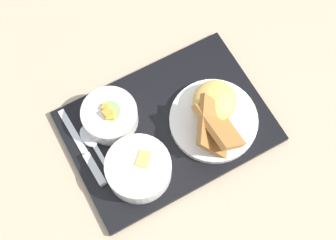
{
  "coord_description": "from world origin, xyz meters",
  "views": [
    {
      "loc": [
        -0.17,
        -0.3,
        0.92
      ],
      "look_at": [
        0.0,
        0.0,
        0.04
      ],
      "focal_mm": 50.0,
      "sensor_mm": 36.0,
      "label": 1
    }
  ],
  "objects_px": {
    "bowl_salad": "(110,115)",
    "bowl_soup": "(139,168)",
    "plate_main": "(215,115)",
    "spoon": "(94,144)",
    "knife": "(90,161)"
  },
  "relations": [
    {
      "from": "bowl_soup",
      "to": "spoon",
      "type": "relative_size",
      "value": 0.88
    },
    {
      "from": "knife",
      "to": "spoon",
      "type": "xyz_separation_m",
      "value": [
        0.02,
        0.03,
        -0.0
      ]
    },
    {
      "from": "plate_main",
      "to": "spoon",
      "type": "bearing_deg",
      "value": 162.0
    },
    {
      "from": "plate_main",
      "to": "bowl_soup",
      "type": "bearing_deg",
      "value": -174.06
    },
    {
      "from": "plate_main",
      "to": "bowl_salad",
      "type": "bearing_deg",
      "value": 149.62
    },
    {
      "from": "bowl_soup",
      "to": "knife",
      "type": "bearing_deg",
      "value": 137.3
    },
    {
      "from": "plate_main",
      "to": "spoon",
      "type": "height_order",
      "value": "plate_main"
    },
    {
      "from": "bowl_soup",
      "to": "spoon",
      "type": "xyz_separation_m",
      "value": [
        -0.05,
        0.1,
        -0.02
      ]
    },
    {
      "from": "bowl_salad",
      "to": "knife",
      "type": "bearing_deg",
      "value": -143.07
    },
    {
      "from": "bowl_salad",
      "to": "bowl_soup",
      "type": "xyz_separation_m",
      "value": [
        -0.0,
        -0.13,
        0.0
      ]
    },
    {
      "from": "plate_main",
      "to": "spoon",
      "type": "relative_size",
      "value": 1.26
    },
    {
      "from": "bowl_salad",
      "to": "spoon",
      "type": "distance_m",
      "value": 0.07
    },
    {
      "from": "bowl_salad",
      "to": "bowl_soup",
      "type": "bearing_deg",
      "value": -92.01
    },
    {
      "from": "knife",
      "to": "spoon",
      "type": "relative_size",
      "value": 1.29
    },
    {
      "from": "bowl_salad",
      "to": "spoon",
      "type": "height_order",
      "value": "bowl_salad"
    }
  ]
}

